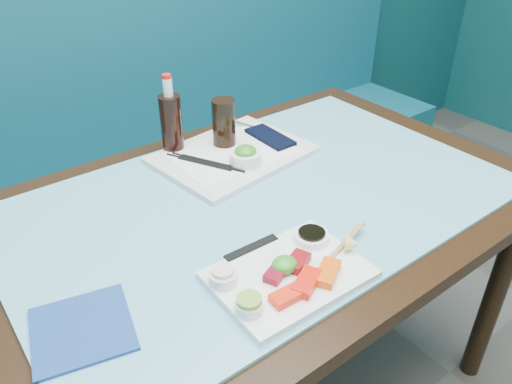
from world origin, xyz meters
TOP-DOWN VIEW (x-y plane):
  - booth_bench at (0.00, 2.29)m, footprint 3.00×0.56m
  - dining_table at (0.00, 1.45)m, footprint 1.40×0.90m
  - glass_top at (0.00, 1.45)m, footprint 1.22×0.76m
  - sashimi_plate at (-0.14, 1.19)m, footprint 0.31×0.22m
  - salmon_left at (-0.19, 1.13)m, footprint 0.07×0.04m
  - salmon_mid at (-0.14, 1.14)m, footprint 0.08×0.07m
  - salmon_right at (-0.09, 1.13)m, footprint 0.08×0.07m
  - tuna_left at (-0.17, 1.19)m, footprint 0.06×0.05m
  - tuna_right at (-0.11, 1.19)m, footprint 0.07×0.05m
  - seaweed_garnish at (-0.14, 1.20)m, footprint 0.05×0.05m
  - ramekin_wasabi at (-0.26, 1.15)m, footprint 0.06×0.06m
  - wasabi_fill at (-0.26, 1.15)m, footprint 0.06×0.06m
  - ramekin_ginger at (-0.26, 1.24)m, footprint 0.07×0.07m
  - ginger_fill at (-0.26, 1.24)m, footprint 0.05×0.05m
  - soy_dish at (-0.03, 1.24)m, footprint 0.08×0.08m
  - soy_fill at (-0.03, 1.24)m, footprint 0.06×0.06m
  - lemon_wedge at (0.01, 1.16)m, footprint 0.05×0.05m
  - chopstick_sleeve at (-0.15, 1.29)m, footprint 0.13×0.02m
  - wooden_chopstick_a at (-0.03, 1.17)m, footprint 0.23×0.08m
  - wooden_chopstick_b at (-0.02, 1.17)m, footprint 0.23×0.07m
  - serving_tray at (0.06, 1.67)m, footprint 0.45×0.36m
  - paper_placemat at (0.06, 1.67)m, footprint 0.33×0.24m
  - seaweed_bowl at (0.05, 1.59)m, footprint 0.12×0.12m
  - seaweed_salad at (0.05, 1.59)m, footprint 0.07×0.07m
  - cola_glass at (0.07, 1.72)m, footprint 0.09×0.09m
  - navy_pouch at (0.20, 1.67)m, footprint 0.07×0.16m
  - fork at (0.19, 1.77)m, footprint 0.05×0.10m
  - black_chopstick_a at (-0.04, 1.66)m, footprint 0.12×0.21m
  - black_chopstick_b at (-0.03, 1.66)m, footprint 0.10×0.21m
  - tray_sleeve at (-0.03, 1.66)m, footprint 0.10×0.16m
  - cola_bottle_body at (-0.06, 1.79)m, footprint 0.07×0.07m
  - cola_bottle_neck at (-0.06, 1.79)m, footprint 0.03×0.03m
  - cola_bottle_cap at (-0.06, 1.79)m, footprint 0.03×0.03m
  - blue_napkin at (-0.52, 1.31)m, footprint 0.21×0.21m

SIDE VIEW (x-z plane):
  - booth_bench at x=0.00m, z-range -0.21..0.96m
  - dining_table at x=0.00m, z-range 0.29..1.04m
  - glass_top at x=0.00m, z-range 0.75..0.76m
  - blue_napkin at x=-0.52m, z-range 0.76..0.76m
  - serving_tray at x=0.06m, z-range 0.76..0.77m
  - sashimi_plate at x=-0.14m, z-range 0.76..0.77m
  - paper_placemat at x=0.06m, z-range 0.77..0.78m
  - chopstick_sleeve at x=-0.15m, z-range 0.77..0.78m
  - tray_sleeve at x=-0.03m, z-range 0.77..0.78m
  - black_chopstick_b at x=-0.03m, z-range 0.77..0.78m
  - black_chopstick_a at x=-0.04m, z-range 0.77..0.78m
  - wooden_chopstick_a at x=-0.03m, z-range 0.77..0.78m
  - wooden_chopstick_b at x=-0.02m, z-range 0.77..0.78m
  - fork at x=0.19m, z-range 0.77..0.79m
  - navy_pouch at x=0.20m, z-range 0.77..0.79m
  - soy_dish at x=-0.03m, z-range 0.77..0.79m
  - tuna_left at x=-0.17m, z-range 0.77..0.79m
  - salmon_left at x=-0.19m, z-range 0.77..0.79m
  - salmon_right at x=-0.09m, z-range 0.77..0.79m
  - salmon_mid at x=-0.14m, z-range 0.77..0.79m
  - tuna_right at x=-0.11m, z-range 0.77..0.79m
  - ramekin_wasabi at x=-0.26m, z-range 0.77..0.79m
  - ramekin_ginger at x=-0.26m, z-range 0.77..0.80m
  - seaweed_garnish at x=-0.14m, z-range 0.77..0.80m
  - seaweed_bowl at x=0.05m, z-range 0.77..0.81m
  - soy_fill at x=-0.03m, z-range 0.79..0.79m
  - lemon_wedge at x=0.01m, z-range 0.77..0.81m
  - wasabi_fill at x=-0.26m, z-range 0.79..0.80m
  - ginger_fill at x=-0.26m, z-range 0.80..0.81m
  - seaweed_salad at x=0.05m, z-range 0.80..0.83m
  - cola_glass at x=0.07m, z-range 0.77..0.91m
  - cola_bottle_body at x=-0.06m, z-range 0.76..0.93m
  - cola_bottle_neck at x=-0.06m, z-range 0.93..0.98m
  - cola_bottle_cap at x=-0.06m, z-range 0.98..0.99m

